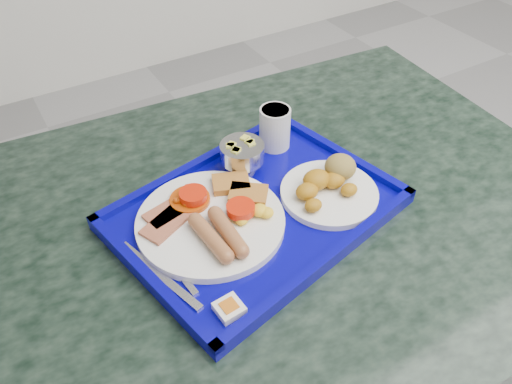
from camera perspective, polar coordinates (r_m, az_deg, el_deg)
table at (r=1.06m, az=-1.18°, el=-10.94°), size 1.37×0.97×0.82m
tray at (r=0.90m, az=-0.00°, el=-2.17°), size 0.54×0.44×0.03m
main_plate at (r=0.86m, az=-4.90°, el=-2.97°), size 0.26×0.26×0.04m
bread_plate at (r=0.92m, az=8.37°, el=0.73°), size 0.18×0.18×0.06m
fruit_bowl at (r=0.96m, az=-1.60°, el=4.50°), size 0.09×0.09×0.06m
juice_cup at (r=1.01m, az=2.17°, el=7.47°), size 0.06×0.06×0.09m
spoon at (r=0.86m, az=-10.79°, el=-5.14°), size 0.04×0.18×0.01m
knife at (r=0.81m, az=-11.00°, el=-9.25°), size 0.07×0.19×0.00m
jam_packet at (r=0.75m, az=-3.08°, el=-13.14°), size 0.04×0.04×0.02m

